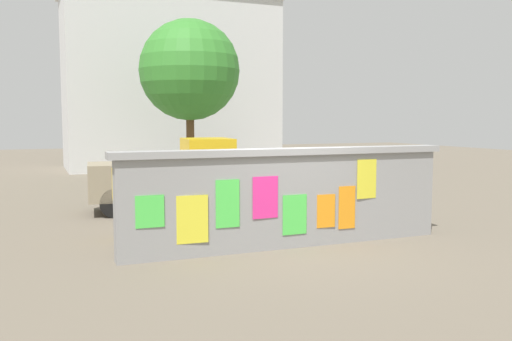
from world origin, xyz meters
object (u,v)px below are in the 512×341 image
Objects in this scene: bicycle_near at (358,210)px; tree_roadside at (190,70)px; person_walking at (121,189)px; person_bystander at (297,180)px; auto_rickshaw_truck at (170,176)px; bicycle_far at (242,217)px; motorcycle at (283,186)px.

tree_roadside is at bearing 95.24° from bicycle_near.
person_walking is 1.00× the size of person_bystander.
bicycle_near is 1.02× the size of person_walking.
auto_rickshaw_truck reaches higher than bicycle_far.
motorcycle is 3.18m from person_bystander.
person_bystander is 0.27× the size of tree_roadside.
bicycle_far is 2.46m from person_walking.
bicycle_near is (0.05, -3.78, -0.10)m from motorcycle.
motorcycle is 4.45m from bicycle_far.
person_walking is 0.27× the size of tree_roadside.
auto_rickshaw_truck is at bearing 127.92° from person_bystander.
person_bystander is at bearing 142.85° from bicycle_near.
auto_rickshaw_truck is 3.44m from person_walking.
person_walking is at bearing -177.88° from person_bystander.
tree_roadside is (2.37, 6.54, 3.29)m from auto_rickshaw_truck.
person_bystander reaches higher than motorcycle.
bicycle_far is at bearing -12.16° from person_walking.
bicycle_near is at bearing -48.03° from auto_rickshaw_truck.
person_bystander is (-1.08, 0.82, 0.62)m from bicycle_near.
person_bystander is 9.93m from tree_roadside.
tree_roadside is (-0.89, 6.44, 3.73)m from motorcycle.
motorcycle is 3.79m from bicycle_near.
auto_rickshaw_truck is at bearing -178.15° from motorcycle.
bicycle_far is (-2.60, -3.61, -0.10)m from motorcycle.
tree_roadside reaches higher than bicycle_far.
person_walking and person_bystander have the same top height.
tree_roadside is at bearing 80.30° from bicycle_far.
tree_roadside is at bearing 67.06° from person_walking.
motorcycle is 5.85m from person_walking.
person_walking is at bearing -119.05° from auto_rickshaw_truck.
motorcycle is at bearing -82.15° from tree_roadside.
tree_roadside reaches higher than person_walking.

